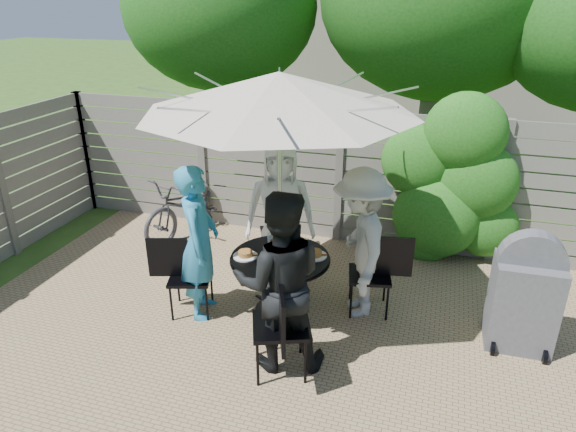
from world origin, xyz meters
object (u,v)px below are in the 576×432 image
(person_right, at_px, (360,244))
(glass_right, at_px, (305,246))
(syrup_jug, at_px, (274,247))
(chair_front, at_px, (280,344))
(chair_left, at_px, (190,291))
(chair_right, at_px, (370,289))
(person_back, at_px, (280,210))
(glass_front, at_px, (291,263))
(plate_left, at_px, (245,255))
(plate_back, at_px, (280,239))
(chair_back, at_px, (280,247))
(glass_back, at_px, (270,239))
(plate_extra, at_px, (298,269))
(bbq_grill, at_px, (524,296))
(umbrella, at_px, (279,93))
(person_left, at_px, (199,243))
(plate_right, at_px, (315,254))
(bicycle, at_px, (191,204))
(patio_table, at_px, (280,273))
(plate_front, at_px, (280,272))
(coffee_cup, at_px, (289,242))
(person_front, at_px, (280,283))

(person_right, bearing_deg, glass_right, -100.42)
(syrup_jug, bearing_deg, chair_front, -68.68)
(chair_left, relative_size, chair_right, 0.99)
(person_back, height_order, glass_front, person_back)
(plate_left, relative_size, syrup_jug, 1.63)
(plate_back, height_order, glass_right, glass_right)
(chair_back, xyz_separation_m, glass_back, (0.12, -0.70, 0.45))
(plate_extra, distance_m, bbq_grill, 2.16)
(umbrella, height_order, person_left, umbrella)
(chair_left, bearing_deg, plate_right, 0.42)
(chair_front, height_order, plate_right, chair_front)
(chair_front, height_order, bicycle, chair_front)
(chair_right, relative_size, plate_left, 3.48)
(bbq_grill, bearing_deg, chair_left, -173.80)
(plate_left, relative_size, plate_extra, 1.08)
(chair_back, relative_size, plate_left, 3.73)
(patio_table, relative_size, person_left, 0.77)
(chair_front, relative_size, bicycle, 0.58)
(person_left, relative_size, plate_front, 6.44)
(umbrella, bearing_deg, chair_front, -72.06)
(glass_right, bearing_deg, plate_front, -101.30)
(chair_right, height_order, person_right, person_right)
(person_left, relative_size, plate_back, 6.44)
(coffee_cup, bearing_deg, glass_front, -71.54)
(person_left, height_order, glass_right, person_left)
(umbrella, xyz_separation_m, glass_right, (0.21, 0.18, -1.62))
(syrup_jug, bearing_deg, chair_right, 14.99)
(person_front, height_order, coffee_cup, person_front)
(plate_back, relative_size, coffee_cup, 2.17)
(person_front, xyz_separation_m, bicycle, (-2.08, 2.30, -0.41))
(patio_table, height_order, person_left, person_left)
(glass_front, relative_size, bbq_grill, 0.11)
(chair_back, relative_size, syrup_jug, 6.06)
(chair_back, distance_m, glass_back, 0.85)
(person_front, relative_size, glass_front, 12.29)
(person_left, distance_m, bbq_grill, 3.22)
(patio_table, distance_m, syrup_jug, 0.29)
(chair_left, xyz_separation_m, coffee_cup, (0.95, 0.54, 0.47))
(person_right, xyz_separation_m, bicycle, (-2.61, 1.26, -0.36))
(coffee_cup, bearing_deg, umbrella, -96.57)
(person_left, distance_m, glass_right, 1.10)
(glass_back, bearing_deg, coffee_cup, 6.94)
(person_back, relative_size, glass_back, 12.06)
(chair_left, bearing_deg, syrup_jug, 3.58)
(plate_back, height_order, syrup_jug, syrup_jug)
(chair_right, bearing_deg, glass_back, -7.07)
(chair_right, bearing_deg, glass_right, -1.94)
(chair_back, distance_m, person_front, 1.88)
(glass_back, height_order, coffee_cup, glass_back)
(glass_right, bearing_deg, plate_right, -28.38)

